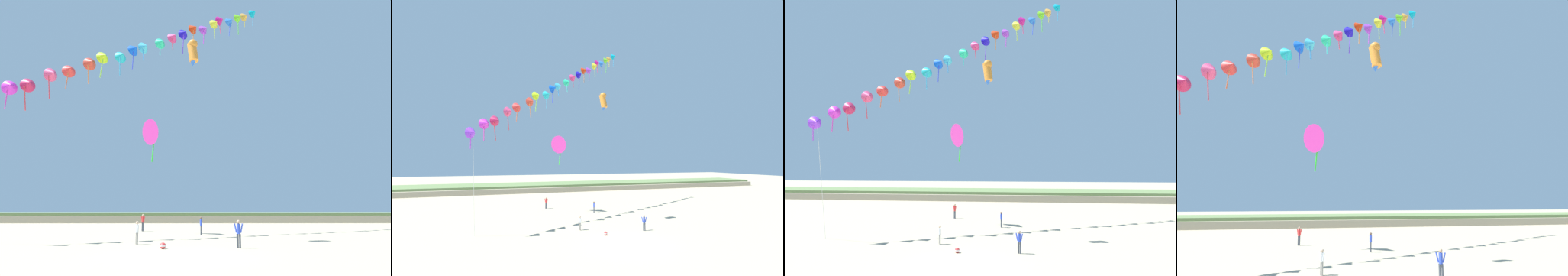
# 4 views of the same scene
# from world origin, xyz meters

# --- Properties ---
(dune_ridge) EXTENTS (120.00, 13.12, 1.63)m
(dune_ridge) POSITION_xyz_m (0.00, 45.77, 0.81)
(dune_ridge) COLOR tan
(dune_ridge) RESTS_ON ground
(person_near_left) EXTENTS (0.34, 0.47, 1.48)m
(person_near_left) POSITION_xyz_m (-2.86, 5.58, 0.86)
(person_near_left) COLOR gray
(person_near_left) RESTS_ON ground
(person_near_right) EXTENTS (0.56, 0.27, 1.63)m
(person_near_right) POSITION_xyz_m (3.53, 3.38, 0.94)
(person_near_right) COLOR #474C56
(person_near_right) RESTS_ON ground
(person_mid_center) EXTENTS (0.51, 0.47, 1.74)m
(person_mid_center) POSITION_xyz_m (-4.38, 19.28, 1.00)
(person_mid_center) COLOR #474C56
(person_mid_center) RESTS_ON ground
(person_far_left) EXTENTS (0.22, 0.56, 1.58)m
(person_far_left) POSITION_xyz_m (1.55, 13.91, 0.91)
(person_far_left) COLOR #474C56
(person_far_left) RESTS_ON ground
(kite_banner_string) EXTENTS (23.58, 19.12, 27.74)m
(kite_banner_string) POSITION_xyz_m (-2.45, 13.96, 18.60)
(kite_banner_string) COLOR #9135F1
(large_kite_low_lead) EXTENTS (2.64, 2.69, 4.28)m
(large_kite_low_lead) POSITION_xyz_m (-3.06, 15.43, 9.69)
(large_kite_low_lead) COLOR #EC34AA
(large_kite_mid_trail) EXTENTS (1.24, 1.27, 2.28)m
(large_kite_mid_trail) POSITION_xyz_m (0.79, 8.03, 14.69)
(large_kite_mid_trail) COLOR orange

